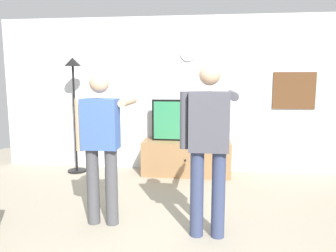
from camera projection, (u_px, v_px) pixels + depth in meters
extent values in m
cube|color=silver|center=(176.00, 95.00, 5.80)|extent=(6.40, 0.10, 2.70)
cube|color=#997047|center=(186.00, 158.00, 5.59)|extent=(1.49, 0.51, 0.58)
sphere|color=black|center=(185.00, 160.00, 5.32)|extent=(0.04, 0.04, 0.04)
cube|color=black|center=(187.00, 120.00, 5.54)|extent=(1.19, 0.06, 0.70)
cube|color=#338C59|center=(187.00, 121.00, 5.51)|extent=(1.13, 0.01, 0.64)
cylinder|color=white|center=(188.00, 53.00, 5.61)|extent=(0.28, 0.03, 0.28)
cube|color=brown|center=(294.00, 91.00, 5.49)|extent=(0.70, 0.04, 0.62)
cylinder|color=black|center=(77.00, 171.00, 5.81)|extent=(0.32, 0.32, 0.03)
cylinder|color=black|center=(75.00, 119.00, 5.67)|extent=(0.04, 0.04, 1.82)
cone|color=black|center=(73.00, 62.00, 5.53)|extent=(0.28, 0.28, 0.14)
cylinder|color=#4C4C51|center=(93.00, 186.00, 3.70)|extent=(0.14, 0.14, 0.87)
cylinder|color=#4C4C51|center=(112.00, 187.00, 3.67)|extent=(0.14, 0.14, 0.87)
cube|color=#3F60AD|center=(100.00, 124.00, 3.58)|extent=(0.39, 0.22, 0.55)
sphere|color=tan|center=(99.00, 83.00, 3.51)|extent=(0.21, 0.21, 0.21)
cylinder|color=tan|center=(79.00, 125.00, 3.61)|extent=(0.09, 0.09, 0.58)
cylinder|color=tan|center=(128.00, 102.00, 3.80)|extent=(0.09, 0.58, 0.09)
cube|color=white|center=(134.00, 100.00, 4.12)|extent=(0.04, 0.12, 0.04)
cylinder|color=#384266|center=(197.00, 194.00, 3.40)|extent=(0.14, 0.14, 0.92)
cylinder|color=#384266|center=(218.00, 195.00, 3.37)|extent=(0.14, 0.14, 0.92)
cube|color=#4C4C56|center=(209.00, 122.00, 3.27)|extent=(0.40, 0.22, 0.60)
sphere|color=tan|center=(210.00, 75.00, 3.20)|extent=(0.21, 0.21, 0.21)
cylinder|color=#4C4C56|center=(184.00, 120.00, 3.30)|extent=(0.09, 0.09, 0.58)
cylinder|color=#4C4C56|center=(232.00, 95.00, 3.49)|extent=(0.09, 0.58, 0.09)
cube|color=white|center=(230.00, 94.00, 3.80)|extent=(0.04, 0.12, 0.04)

